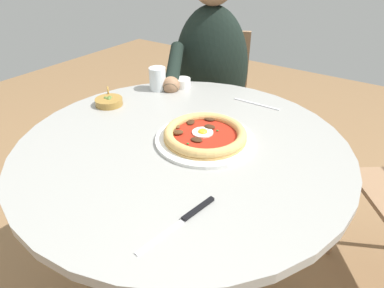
{
  "coord_description": "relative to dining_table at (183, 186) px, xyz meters",
  "views": [
    {
      "loc": [
        -0.49,
        0.66,
        1.25
      ],
      "look_at": [
        -0.02,
        -0.02,
        0.74
      ],
      "focal_mm": 30.67,
      "sensor_mm": 36.0,
      "label": 1
    }
  ],
  "objects": [
    {
      "name": "olive_pan",
      "position": [
        0.37,
        -0.06,
        0.18
      ],
      "size": [
        0.11,
        0.1,
        0.05
      ],
      "color": "olive",
      "rests_on": "dining_table"
    },
    {
      "name": "steak_knife",
      "position": [
        -0.19,
        0.24,
        0.17
      ],
      "size": [
        0.05,
        0.22,
        0.01
      ],
      "color": "silver",
      "rests_on": "dining_table"
    },
    {
      "name": "dining_table",
      "position": [
        0.0,
        0.0,
        0.0
      ],
      "size": [
        0.97,
        0.97,
        0.75
      ],
      "color": "#999993",
      "rests_on": "ground"
    },
    {
      "name": "water_glass",
      "position": [
        0.31,
        -0.27,
        0.2
      ],
      "size": [
        0.06,
        0.06,
        0.09
      ],
      "color": "silver",
      "rests_on": "dining_table"
    },
    {
      "name": "diner_person",
      "position": [
        0.29,
        -0.62,
        -0.06
      ],
      "size": [
        0.43,
        0.57,
        1.19
      ],
      "color": "#282833",
      "rests_on": "ground"
    },
    {
      "name": "ramekin_capers",
      "position": [
        0.25,
        -0.34,
        0.19
      ],
      "size": [
        0.06,
        0.06,
        0.03
      ],
      "color": "white",
      "rests_on": "dining_table"
    },
    {
      "name": "cafe_chair_diner",
      "position": [
        0.34,
        -0.75,
        -0.07
      ],
      "size": [
        0.51,
        0.51,
        0.86
      ],
      "color": "#957050",
      "rests_on": "ground"
    },
    {
      "name": "fork_utensil",
      "position": [
        -0.07,
        -0.36,
        0.17
      ],
      "size": [
        0.18,
        0.01,
        0.0
      ],
      "color": "#BCBCC1",
      "rests_on": "dining_table"
    },
    {
      "name": "pizza_on_plate",
      "position": [
        -0.05,
        -0.04,
        0.18
      ],
      "size": [
        0.29,
        0.29,
        0.04
      ],
      "color": "white",
      "rests_on": "dining_table"
    }
  ]
}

